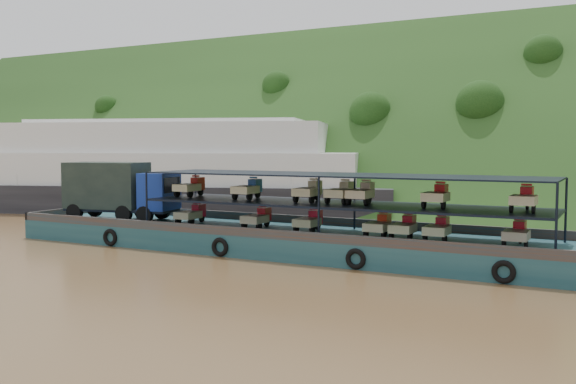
% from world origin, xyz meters
% --- Properties ---
extents(ground, '(160.00, 160.00, 0.00)m').
position_xyz_m(ground, '(0.00, 0.00, 0.00)').
color(ground, brown).
rests_on(ground, ground).
extents(hillside, '(140.00, 39.60, 39.60)m').
position_xyz_m(hillside, '(0.00, 36.00, 0.00)').
color(hillside, '#1C3714').
rests_on(hillside, ground).
extents(cargo_barge, '(35.00, 7.18, 5.01)m').
position_xyz_m(cargo_barge, '(-2.23, -0.06, 1.27)').
color(cargo_barge, '#143C46').
rests_on(cargo_barge, ground).
extents(passenger_ferry, '(43.36, 23.33, 8.54)m').
position_xyz_m(passenger_ferry, '(-21.51, 15.67, 3.70)').
color(passenger_ferry, black).
rests_on(passenger_ferry, ground).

